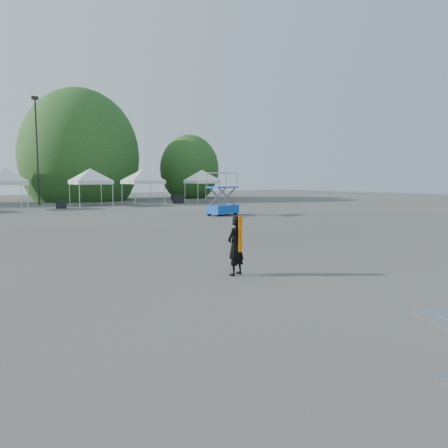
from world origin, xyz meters
TOP-DOWN VIEW (x-y plane):
  - ground at (0.00, 0.00)m, footprint 120.00×120.00m
  - light_pole_east at (3.00, 32.00)m, footprint 0.60×0.25m
  - tree_mid_e at (9.00, 39.00)m, footprint 5.12×5.12m
  - tree_far_e at (22.00, 37.00)m, footprint 3.84×3.84m
  - tent_e at (-0.43, 27.60)m, footprint 4.14×4.14m
  - tent_f at (6.55, 28.15)m, footprint 4.42×4.42m
  - tent_g at (11.56, 28.05)m, footprint 4.58×4.58m
  - tent_h at (18.14, 27.95)m, footprint 3.96×3.96m
  - man at (0.39, -1.83)m, footprint 0.65×0.54m
  - scissor_lift at (10.46, 13.18)m, footprint 2.40×1.63m
  - crate_mid at (3.45, 26.25)m, footprint 0.95×0.84m
  - crate_east at (14.82, 27.27)m, footprint 1.04×0.82m

SIDE VIEW (x-z plane):
  - ground at x=0.00m, z-range 0.00..0.00m
  - crate_mid at x=3.45m, z-range 0.00..0.62m
  - crate_east at x=14.82m, z-range 0.00..0.80m
  - man at x=0.39m, z-range 0.00..1.54m
  - scissor_lift at x=10.46m, z-range 0.01..2.84m
  - tent_h at x=18.14m, z-range 1.12..5.00m
  - tent_e at x=-0.43m, z-range 1.12..5.00m
  - tent_f at x=6.55m, z-range 1.12..5.00m
  - tent_g at x=11.56m, z-range 1.12..5.00m
  - tree_far_e at x=22.00m, z-range 0.70..6.55m
  - tree_mid_e at x=9.00m, z-range 0.94..8.74m
  - light_pole_east at x=3.00m, z-range 0.62..10.42m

